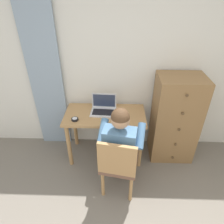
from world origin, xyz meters
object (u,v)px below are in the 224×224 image
dresser (175,119)px  computer_mouse (122,114)px  laptop (103,108)px  chair (118,164)px  desk_clock (75,119)px  desk (105,122)px  person_seated (121,142)px

dresser → computer_mouse: (-0.74, -0.08, 0.12)m
dresser → laptop: bearing=179.4°
chair → computer_mouse: size_ratio=8.77×
desk_clock → dresser: bearing=9.0°
dresser → desk_clock: bearing=-171.0°
dresser → desk_clock: (-1.36, -0.22, 0.12)m
desk → dresser: size_ratio=0.86×
chair → desk_clock: bearing=138.7°
desk_clock → chair: bearing=-41.3°
laptop → computer_mouse: bearing=-19.8°
desk → desk_clock: bearing=-157.8°
laptop → desk_clock: 0.43m
computer_mouse → desk_clock: bearing=-171.3°
desk → laptop: laptop is taller
person_seated → computer_mouse: size_ratio=11.95×
dresser → person_seated: (-0.76, -0.54, 0.04)m
computer_mouse → desk_clock: computer_mouse is taller
desk → computer_mouse: computer_mouse is taller
person_seated → laptop: 0.61m
desk → person_seated: (0.22, -0.48, 0.06)m
desk_clock → computer_mouse: bearing=12.3°
laptop → desk_clock: (-0.36, -0.23, -0.04)m
person_seated → dresser: bearing=35.4°
dresser → chair: bearing=-137.5°
chair → person_seated: (0.03, 0.18, 0.18)m
dresser → person_seated: size_ratio=1.06×
desk → desk_clock: 0.44m
computer_mouse → laptop: bearing=156.6°
dresser → chair: dresser is taller
dresser → desk_clock: dresser is taller
desk_clock → person_seated: bearing=-28.2°
desk → person_seated: size_ratio=0.92×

